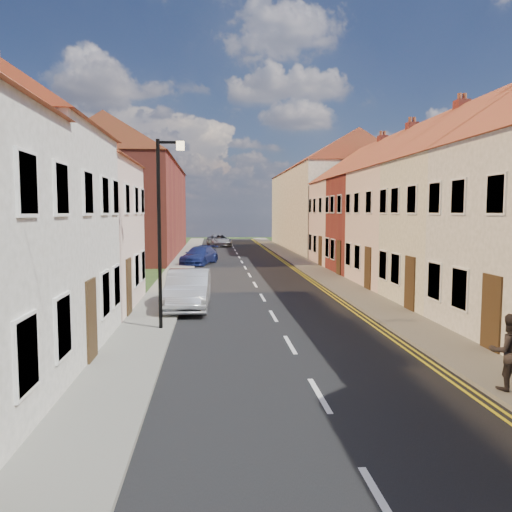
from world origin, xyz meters
name	(u,v)px	position (x,y,z in m)	size (l,w,h in m)	color
road	(255,285)	(0.00, 30.00, 0.01)	(7.00, 90.00, 0.02)	black
pavement_left	(171,285)	(-4.40, 30.00, 0.06)	(1.80, 90.00, 0.12)	slate
pavement_right	(337,283)	(4.40, 30.00, 0.06)	(1.80, 90.00, 0.12)	slate
cottage_r_cream_mid	(496,196)	(9.30, 23.50, 4.48)	(8.30, 5.20, 9.00)	#F3EDCC
cottage_r_pink	(437,200)	(9.30, 28.90, 4.47)	(8.30, 6.00, 9.00)	beige
cottage_r_white_far	(398,202)	(9.30, 34.30, 4.48)	(8.30, 5.20, 9.00)	maroon
cottage_r_cream_far	(371,203)	(9.30, 39.70, 4.47)	(8.30, 6.00, 9.00)	beige
cottage_l_pink	(27,198)	(-9.30, 23.85, 4.37)	(8.30, 6.30, 8.80)	beige
block_right_far	(324,198)	(9.30, 55.00, 5.29)	(8.30, 24.20, 10.50)	#F3EDCC
block_left_far	(134,196)	(-9.30, 50.00, 5.29)	(8.30, 24.20, 10.50)	maroon
lamppost	(162,222)	(-3.81, 20.00, 3.54)	(0.88, 0.15, 6.00)	black
car_mid	(188,289)	(-3.20, 23.83, 0.77)	(1.63, 4.67, 1.54)	#A2A4AA
car_far	(199,255)	(-3.20, 40.74, 0.65)	(1.83, 4.49, 1.30)	navy
car_distant	(219,240)	(-1.50, 59.81, 0.67)	(2.23, 4.84, 1.35)	#919398
pedestrian_right	(509,352)	(3.95, 13.70, 0.93)	(0.79, 0.61, 1.62)	black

